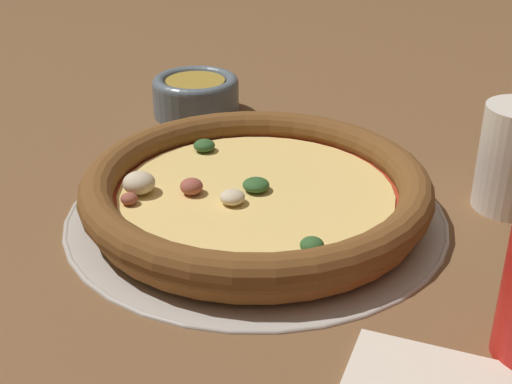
{
  "coord_description": "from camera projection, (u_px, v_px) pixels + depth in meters",
  "views": [
    {
      "loc": [
        0.39,
        0.48,
        0.34
      ],
      "look_at": [
        0.0,
        0.0,
        0.03
      ],
      "focal_mm": 50.0,
      "sensor_mm": 36.0,
      "label": 1
    }
  ],
  "objects": [
    {
      "name": "ground_plane",
      "position": [
        256.0,
        215.0,
        0.7
      ],
      "size": [
        3.0,
        3.0,
        0.0
      ],
      "primitive_type": "plane",
      "color": "brown"
    },
    {
      "name": "pizza_tray",
      "position": [
        256.0,
        212.0,
        0.7
      ],
      "size": [
        0.37,
        0.37,
        0.01
      ],
      "color": "#B7B2A8",
      "rests_on": "ground_plane"
    },
    {
      "name": "pizza",
      "position": [
        255.0,
        190.0,
        0.69
      ],
      "size": [
        0.34,
        0.34,
        0.04
      ],
      "color": "#A86B33",
      "rests_on": "pizza_tray"
    },
    {
      "name": "bowl_near",
      "position": [
        196.0,
        94.0,
        0.94
      ],
      "size": [
        0.11,
        0.11,
        0.05
      ],
      "color": "slate",
      "rests_on": "ground_plane"
    }
  ]
}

